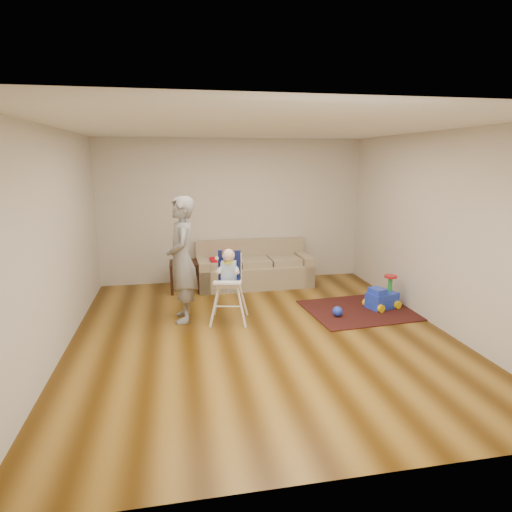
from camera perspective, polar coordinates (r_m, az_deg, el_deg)
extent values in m
plane|color=#462907|center=(5.89, 0.74, -10.38)|extent=(5.50, 5.50, 0.00)
cube|color=beige|center=(8.19, -3.08, 5.98)|extent=(5.00, 0.04, 2.70)
cube|color=beige|center=(5.58, -25.28, 1.55)|extent=(0.04, 5.50, 2.70)
cube|color=beige|center=(6.48, 23.04, 3.16)|extent=(0.04, 5.50, 2.70)
cube|color=white|center=(5.43, 0.82, 16.81)|extent=(5.00, 5.50, 0.04)
cube|color=red|center=(7.81, -4.35, -0.43)|extent=(0.49, 0.32, 0.04)
cube|color=black|center=(6.99, 14.25, -6.93)|extent=(1.90, 1.49, 0.01)
sphere|color=blue|center=(6.57, 10.81, -7.26)|extent=(0.15, 0.15, 0.15)
cylinder|color=blue|center=(5.98, -4.14, -0.32)|extent=(0.04, 0.12, 0.01)
imported|color=gray|center=(6.23, -9.87, -0.50)|extent=(0.46, 0.68, 1.82)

